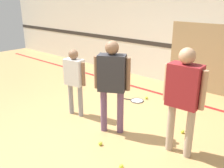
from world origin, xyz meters
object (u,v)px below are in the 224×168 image
person_instructor (112,78)px  person_student_left (74,76)px  tennis_ball_near_instructor (100,143)px  tennis_ball_stray_left (121,166)px  person_student_right (184,91)px  tennis_ball_stray_right (183,132)px  tennis_ball_by_spare_racket (146,98)px  racket_spare_on_floor (136,100)px

person_instructor → person_student_left: size_ratio=1.21×
tennis_ball_near_instructor → tennis_ball_stray_left: (0.62, -0.22, 0.00)m
person_student_left → tennis_ball_near_instructor: 1.48m
person_student_right → tennis_ball_stray_right: person_student_right is taller
person_instructor → tennis_ball_by_spare_racket: size_ratio=24.47×
person_instructor → person_student_right: size_ratio=0.99×
person_student_left → person_student_right: size_ratio=0.82×
tennis_ball_near_instructor → tennis_ball_stray_right: same height
person_student_right → person_instructor: bearing=5.6°
person_instructor → tennis_ball_by_spare_racket: bearing=73.3°
tennis_ball_stray_left → person_student_left: bearing=158.2°
person_instructor → person_student_left: person_instructor is taller
person_student_right → tennis_ball_by_spare_racket: person_student_right is taller
person_student_left → racket_spare_on_floor: person_student_left is taller
tennis_ball_stray_left → tennis_ball_stray_right: (0.20, 1.45, 0.00)m
person_student_left → person_instructor: bearing=-10.9°
racket_spare_on_floor → tennis_ball_near_instructor: bearing=89.0°
person_instructor → person_student_left: bearing=149.5°
tennis_ball_stray_right → tennis_ball_stray_left: bearing=-97.9°
tennis_ball_stray_left → person_student_right: bearing=64.7°
person_instructor → person_student_right: (1.19, 0.18, 0.01)m
person_student_right → tennis_ball_near_instructor: size_ratio=24.71×
tennis_ball_near_instructor → tennis_ball_by_spare_racket: 2.17m
person_student_right → tennis_ball_stray_right: size_ratio=24.71×
tennis_ball_stray_right → tennis_ball_near_instructor: bearing=-123.8°
racket_spare_on_floor → tennis_ball_stray_right: tennis_ball_stray_right is taller
person_student_right → racket_spare_on_floor: bearing=-38.9°
person_student_right → racket_spare_on_floor: size_ratio=3.14×
tennis_ball_near_instructor → tennis_ball_by_spare_racket: (-0.53, 2.10, 0.00)m
person_student_right → person_student_left: bearing=1.3°
person_student_left → person_student_right: 2.19m
person_student_left → tennis_ball_near_instructor: size_ratio=20.29×
racket_spare_on_floor → tennis_ball_by_spare_racket: (0.11, 0.24, 0.02)m
person_instructor → person_student_right: person_student_right is taller
tennis_ball_by_spare_racket → tennis_ball_stray_left: bearing=-63.6°
person_student_right → tennis_ball_stray_right: (-0.21, 0.58, -0.98)m
tennis_ball_near_instructor → tennis_ball_by_spare_racket: same height
tennis_ball_by_spare_racket → tennis_ball_near_instructor: bearing=-75.8°
person_student_right → tennis_ball_by_spare_racket: size_ratio=24.71×
person_student_left → tennis_ball_stray_right: size_ratio=20.29×
racket_spare_on_floor → tennis_ball_stray_right: 1.60m
tennis_ball_stray_left → tennis_ball_stray_right: same height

